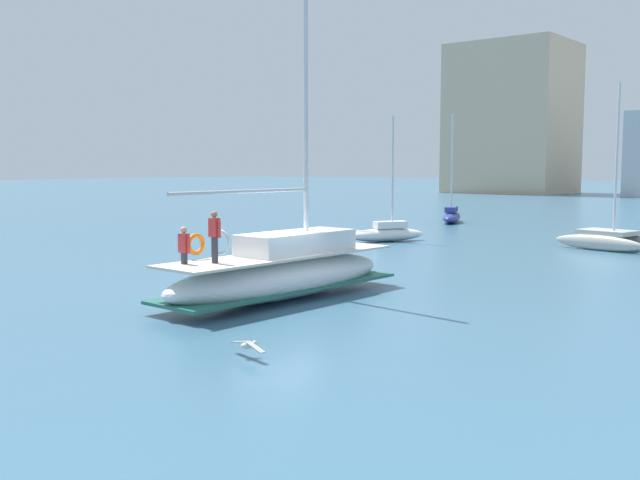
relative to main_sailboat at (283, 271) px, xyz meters
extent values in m
plane|color=#38607A|center=(0.07, -0.32, -0.90)|extent=(400.00, 400.00, 0.00)
ellipsoid|color=silver|center=(0.00, -0.07, -0.20)|extent=(2.70, 9.67, 1.40)
cube|color=#236656|center=(0.00, -0.07, -0.52)|extent=(2.72, 9.48, 0.10)
cube|color=beige|center=(0.00, -0.07, 0.54)|extent=(2.50, 9.19, 0.08)
cube|color=silver|center=(0.02, 0.65, 0.93)|extent=(1.82, 4.37, 0.70)
cylinder|color=silver|center=(0.04, 1.13, 5.82)|extent=(0.16, 0.16, 10.48)
cylinder|color=#B7B7BC|center=(-0.05, -1.75, 2.70)|extent=(0.30, 5.76, 0.12)
cylinder|color=silver|center=(0.14, 4.34, 1.05)|extent=(0.90, 0.09, 0.06)
torus|color=orange|center=(-1.26, -2.68, 1.05)|extent=(0.16, 0.70, 0.70)
cylinder|color=#33333D|center=(-0.09, -2.95, 0.98)|extent=(0.20, 0.20, 0.80)
cube|color=red|center=(-0.09, -2.95, 1.66)|extent=(0.33, 0.21, 0.56)
sphere|color=#9E7051|center=(-0.09, -2.95, 2.05)|extent=(0.20, 0.20, 0.20)
cylinder|color=red|center=(-0.31, -2.95, 1.61)|extent=(0.09, 0.09, 0.50)
cylinder|color=red|center=(0.13, -2.96, 1.61)|extent=(0.09, 0.09, 0.50)
cylinder|color=#33333D|center=(-0.66, -3.66, 0.75)|extent=(0.20, 0.20, 0.35)
cube|color=red|center=(-0.66, -3.66, 1.21)|extent=(0.33, 0.21, 0.56)
sphere|color=tan|center=(-0.66, -3.66, 1.60)|extent=(0.20, 0.20, 0.20)
cylinder|color=red|center=(-0.88, -3.65, 1.16)|extent=(0.09, 0.09, 0.50)
cylinder|color=red|center=(-0.44, -3.66, 1.16)|extent=(0.09, 0.09, 0.50)
torus|color=silver|center=(-0.08, -2.71, 1.20)|extent=(0.76, 0.08, 0.76)
ellipsoid|color=white|center=(-7.63, 17.33, -0.51)|extent=(3.32, 4.72, 0.77)
cube|color=white|center=(-7.51, 17.54, 0.07)|extent=(1.57, 2.03, 0.40)
cylinder|color=silver|center=(-7.45, 17.64, 3.11)|extent=(0.12, 0.12, 6.47)
ellipsoid|color=navy|center=(-11.68, 32.24, -0.48)|extent=(3.14, 5.27, 0.84)
cube|color=navy|center=(-11.58, 32.00, 0.14)|extent=(1.54, 2.22, 0.40)
cylinder|color=silver|center=(-11.53, 31.88, 3.67)|extent=(0.13, 0.13, 7.46)
ellipsoid|color=#B7B2A8|center=(3.74, 22.42, -0.50)|extent=(4.92, 1.49, 0.80)
ellipsoid|color=#B7B2A8|center=(3.37, 20.61, -0.50)|extent=(4.92, 1.49, 0.80)
cube|color=#B7B2A8|center=(3.56, 21.52, -0.01)|extent=(3.02, 2.35, 0.24)
cylinder|color=silver|center=(3.92, 21.44, 3.94)|extent=(0.13, 0.13, 7.64)
ellipsoid|color=silver|center=(4.47, -6.15, -0.60)|extent=(0.26, 0.39, 0.16)
sphere|color=silver|center=(4.51, -5.97, -0.57)|extent=(0.11, 0.11, 0.11)
cone|color=gold|center=(4.53, -5.91, -0.58)|extent=(0.05, 0.08, 0.04)
cube|color=#9E9993|center=(4.16, -6.08, -0.58)|extent=(0.65, 0.28, 0.16)
cube|color=#9E9993|center=(4.78, -6.22, -0.58)|extent=(0.65, 0.28, 0.16)
cube|color=#C6AD8E|center=(-35.18, 93.50, 10.87)|extent=(17.70, 14.84, 23.54)
camera|label=1|loc=(16.17, -17.81, 3.51)|focal=41.08mm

